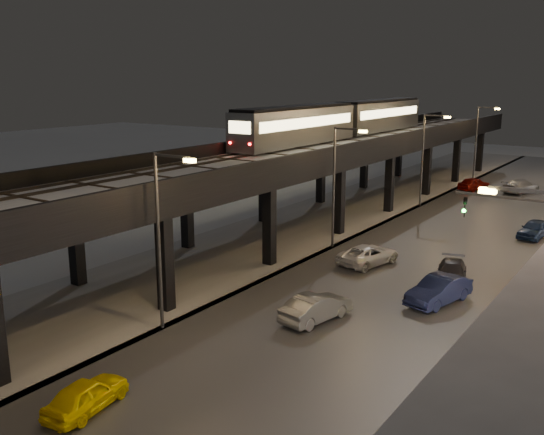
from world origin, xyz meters
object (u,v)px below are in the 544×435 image
Objects in this scene: car_taxi at (86,396)px; car_near_white at (316,308)px; car_onc_white at (452,273)px; car_onc_red at (534,230)px; subway_train at (343,119)px; car_onc_silver at (439,291)px; car_far_white at (474,184)px; car_mid_dark at (521,187)px; car_onc_dark at (538,279)px; car_mid_silver at (369,255)px.

car_near_white reaches higher than car_taxi.
car_onc_red reaches higher than car_onc_white.
subway_train is 30.21m from car_onc_silver.
car_far_white is at bearing 53.53° from subway_train.
car_onc_dark is at bearing 123.14° from car_mid_dark.
car_onc_dark is 1.11× the size of car_onc_white.
car_near_white reaches higher than car_onc_red.
car_far_white is at bearing -73.66° from car_mid_silver.
car_far_white is 32.96m from car_onc_white.
car_onc_white is (5.82, -0.32, -0.06)m from car_mid_silver.
subway_train is at bearing 117.27° from car_onc_white.
car_onc_dark is (12.61, -30.45, -0.08)m from car_far_white.
car_near_white is 0.91× the size of car_mid_silver.
car_onc_white is 14.18m from car_onc_red.
car_taxi is at bearing -97.50° from car_onc_silver.
car_near_white is at bearing -64.51° from subway_train.
car_far_white is 1.04× the size of car_onc_red.
car_mid_dark is at bearing -82.02° from car_mid_silver.
car_onc_white is at bearing 112.00° from car_onc_silver.
car_mid_silver is 15.81m from car_onc_red.
car_near_white reaches higher than car_onc_dark.
car_onc_red is (1.47, 18.14, -0.05)m from car_onc_silver.
car_onc_silver is at bearing 114.91° from car_mid_dark.
subway_train is at bearing -84.08° from car_taxi.
car_onc_white is 1.03× the size of car_onc_red.
car_far_white reaches higher than car_onc_white.
car_mid_silver is at bearing 160.91° from car_onc_white.
car_mid_silver is at bearing -57.32° from subway_train.
car_near_white is at bearing -95.60° from car_onc_red.
car_taxi is 0.90× the size of car_onc_red.
car_taxi is at bearing -95.30° from car_onc_red.
car_near_white is at bearing -128.98° from car_onc_dark.
car_mid_silver is (11.84, -18.46, -7.63)m from subway_train.
car_onc_dark is at bearing 2.20° from car_onc_white.
car_onc_dark is (22.38, -17.22, -7.65)m from subway_train.
car_onc_white is at bearing -115.42° from car_taxi.
car_near_white reaches higher than car_mid_silver.
car_taxi is 54.67m from car_far_white.
car_onc_silver is 18.20m from car_onc_red.
car_mid_dark is 33.45m from car_onc_white.
car_far_white is at bearing -97.65° from car_taxi.
car_onc_red is at bearing 65.75° from car_onc_white.
car_onc_silver is at bearing 121.99° from car_far_white.
car_far_white is at bearing -74.23° from car_near_white.
car_onc_dark is at bearing -69.72° from car_onc_red.
car_mid_dark is at bearing 101.29° from car_onc_dark.
car_mid_silver is 1.17× the size of car_onc_red.
car_onc_dark is (4.15, 5.65, -0.10)m from car_onc_silver.
car_near_white is 10.63m from car_mid_silver.
car_onc_white is at bearing -90.10° from car_onc_red.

